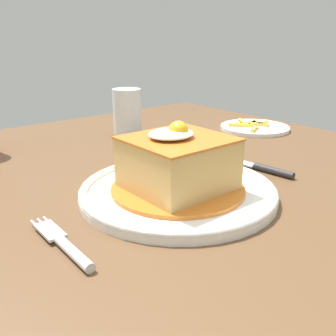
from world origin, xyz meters
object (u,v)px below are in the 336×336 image
Objects in this scene: main_plate at (177,191)px; drinking_glass at (127,114)px; fork at (66,245)px; knife at (261,168)px; side_plate_fries at (254,127)px.

main_plate is 0.41m from drinking_glass.
fork and knife have the same top height.
main_plate is 2.05× the size of fork.
side_plate_fries is (0.43, 0.20, -0.00)m from main_plate.
fork is 0.38m from knife.
side_plate_fries is at bearing 24.55° from main_plate.
main_plate is 0.20m from fork.
main_plate is 0.47m from side_plate_fries.
side_plate_fries reaches higher than fork.
drinking_glass is (-0.02, 0.38, 0.04)m from knife.
main_plate is 1.70× the size of side_plate_fries.
knife is 0.31m from side_plate_fries.
drinking_glass is at bearing 48.53° from fork.
drinking_glass is at bearing 93.55° from knife.
side_plate_fries reaches higher than knife.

